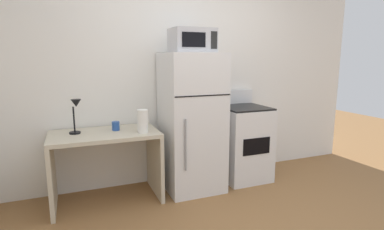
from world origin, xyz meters
TOP-DOWN VIEW (x-y plane):
  - wall_back_white at (0.00, 1.70)m, footprint 5.00×0.10m
  - desk at (-1.04, 1.31)m, footprint 1.10×0.63m
  - desk_lamp at (-1.30, 1.36)m, footprint 0.14×0.12m
  - paper_towel_roll at (-0.67, 1.16)m, footprint 0.11×0.11m
  - coffee_mug at (-0.91, 1.37)m, footprint 0.08×0.08m
  - refrigerator at (-0.07, 1.30)m, footprint 0.63×0.68m
  - microwave at (-0.07, 1.28)m, footprint 0.46×0.35m
  - oven_range at (0.64, 1.33)m, footprint 0.56×0.61m

SIDE VIEW (x-z plane):
  - oven_range at x=0.64m, z-range -0.08..1.02m
  - desk at x=-1.04m, z-range 0.14..0.89m
  - refrigerator at x=-0.07m, z-range 0.00..1.57m
  - coffee_mug at x=-0.91m, z-range 0.75..0.84m
  - paper_towel_roll at x=-0.67m, z-range 0.75..0.99m
  - desk_lamp at x=-1.30m, z-range 0.81..1.17m
  - wall_back_white at x=0.00m, z-range 0.00..2.60m
  - microwave at x=-0.07m, z-range 1.57..1.83m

